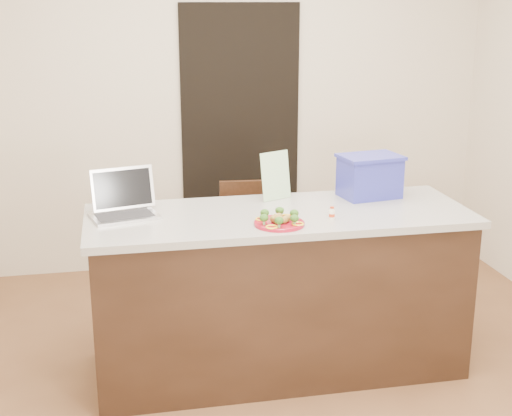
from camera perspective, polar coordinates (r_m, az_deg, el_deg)
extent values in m
plane|color=brown|center=(3.97, 2.63, -14.22)|extent=(4.00, 4.00, 0.00)
plane|color=beige|center=(5.42, -2.36, 9.26)|extent=(4.00, 0.00, 4.00)
cube|color=black|center=(5.47, -1.24, 5.62)|extent=(0.90, 0.02, 2.00)
cube|color=black|center=(3.99, 1.84, -6.98)|extent=(2.00, 0.70, 0.88)
cube|color=beige|center=(3.83, 1.90, -0.64)|extent=(2.06, 0.76, 0.04)
cylinder|color=maroon|center=(3.61, 1.87, -1.25)|extent=(0.26, 0.26, 0.02)
torus|color=maroon|center=(3.61, 1.87, -1.17)|extent=(0.25, 0.25, 0.01)
sphere|color=olive|center=(3.60, 1.88, -0.85)|extent=(0.04, 0.04, 0.04)
sphere|color=olive|center=(3.63, 1.92, -0.69)|extent=(0.04, 0.04, 0.04)
sphere|color=olive|center=(3.63, 1.58, -0.72)|extent=(0.04, 0.04, 0.04)
sphere|color=olive|center=(3.61, 1.37, -0.80)|extent=(0.04, 0.04, 0.04)
sphere|color=olive|center=(3.59, 1.40, -0.91)|extent=(0.04, 0.04, 0.04)
sphere|color=olive|center=(3.57, 1.65, -0.99)|extent=(0.04, 0.04, 0.04)
sphere|color=olive|center=(3.57, 2.02, -1.00)|extent=(0.04, 0.04, 0.04)
sphere|color=olive|center=(3.58, 2.31, -0.94)|extent=(0.04, 0.04, 0.04)
sphere|color=olive|center=(3.60, 2.41, -0.84)|extent=(0.04, 0.04, 0.04)
ellipsoid|color=#204512|center=(3.64, 3.08, -0.42)|extent=(0.05, 0.05, 0.04)
ellipsoid|color=#204512|center=(3.68, 1.90, -0.21)|extent=(0.05, 0.05, 0.04)
ellipsoid|color=#204512|center=(3.64, 0.70, -0.39)|extent=(0.05, 0.05, 0.04)
ellipsoid|color=#204512|center=(3.55, 0.65, -0.79)|extent=(0.05, 0.05, 0.04)
ellipsoid|color=#204512|center=(3.51, 1.86, -1.02)|extent=(0.05, 0.05, 0.04)
ellipsoid|color=#204512|center=(3.55, 3.09, -0.82)|extent=(0.05, 0.05, 0.04)
torus|color=yellow|center=(3.69, 2.46, -0.66)|extent=(0.06, 0.06, 0.01)
torus|color=yellow|center=(3.64, 0.42, -0.89)|extent=(0.06, 0.06, 0.01)
torus|color=yellow|center=(3.52, 1.26, -1.52)|extent=(0.06, 0.06, 0.01)
torus|color=yellow|center=(3.57, 3.36, -1.27)|extent=(0.06, 0.06, 0.01)
cube|color=white|center=(3.68, 1.98, -0.99)|extent=(0.16, 0.16, 0.01)
cube|color=silver|center=(3.65, 1.75, -1.01)|extent=(0.01, 0.11, 0.00)
cube|color=silver|center=(3.71, 1.54, -0.75)|extent=(0.03, 0.05, 0.00)
cube|color=white|center=(3.65, 2.59, -1.04)|extent=(0.02, 0.08, 0.01)
cube|color=silver|center=(3.72, 2.27, -0.66)|extent=(0.02, 0.10, 0.00)
cylinder|color=silver|center=(3.72, 6.09, -0.53)|extent=(0.03, 0.03, 0.05)
cylinder|color=silver|center=(3.71, 6.10, -0.10)|extent=(0.02, 0.02, 0.01)
cylinder|color=red|center=(3.71, 6.11, 0.04)|extent=(0.02, 0.02, 0.01)
cylinder|color=red|center=(3.72, 6.09, -0.57)|extent=(0.03, 0.03, 0.02)
cube|color=silver|center=(3.79, -10.48, -0.63)|extent=(0.38, 0.31, 0.02)
cube|color=silver|center=(3.88, -10.61, 1.57)|extent=(0.34, 0.14, 0.22)
cube|color=black|center=(3.87, -10.61, 1.55)|extent=(0.31, 0.12, 0.19)
cube|color=black|center=(3.78, -10.48, -0.55)|extent=(0.32, 0.23, 0.00)
cube|color=white|center=(4.04, 1.58, 2.60)|extent=(0.19, 0.12, 0.27)
cube|color=#292D97|center=(4.15, 9.08, 2.41)|extent=(0.35, 0.27, 0.23)
cube|color=#292D97|center=(4.12, 9.15, 4.06)|extent=(0.37, 0.30, 0.02)
cube|color=#381E11|center=(4.67, -0.17, -3.78)|extent=(0.42, 0.42, 0.04)
cube|color=#381E11|center=(4.75, -0.59, -0.37)|extent=(0.39, 0.07, 0.44)
cylinder|color=#381E11|center=(4.56, -1.81, -7.04)|extent=(0.03, 0.03, 0.41)
cylinder|color=#381E11|center=(4.63, 2.25, -6.72)|extent=(0.03, 0.03, 0.41)
cylinder|color=#381E11|center=(4.87, -2.47, -5.53)|extent=(0.03, 0.03, 0.41)
cylinder|color=#381E11|center=(4.92, 1.34, -5.25)|extent=(0.03, 0.03, 0.41)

